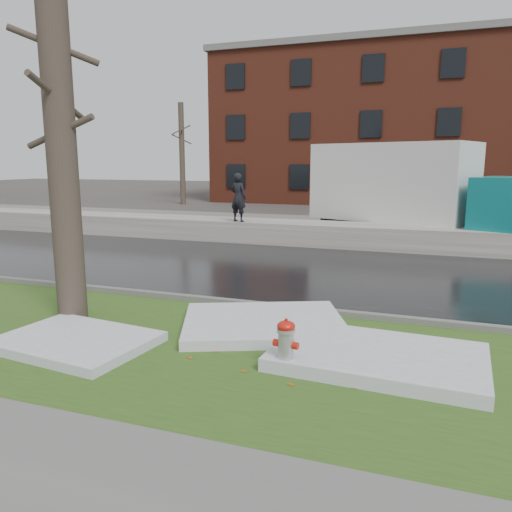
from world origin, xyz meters
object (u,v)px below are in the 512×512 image
(fire_hydrant, at_px, (286,343))
(worker, at_px, (238,198))
(box_truck, at_px, (422,191))
(tree, at_px, (61,136))

(fire_hydrant, distance_m, worker, 10.80)
(fire_hydrant, xyz_separation_m, box_truck, (1.29, 11.85, 1.37))
(worker, bearing_deg, fire_hydrant, 128.70)
(box_truck, xyz_separation_m, worker, (-5.82, -2.12, -0.22))
(box_truck, distance_m, worker, 6.20)
(worker, bearing_deg, tree, 106.19)
(tree, distance_m, worker, 8.99)
(fire_hydrant, relative_size, worker, 0.44)
(fire_hydrant, relative_size, tree, 0.12)
(tree, height_order, worker, tree)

